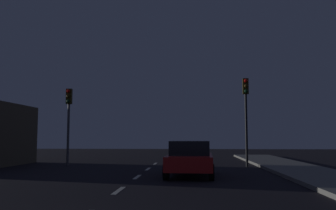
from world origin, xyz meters
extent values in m
plane|color=black|center=(0.00, 7.00, 0.00)|extent=(80.00, 80.00, 0.00)
cube|color=silver|center=(0.00, 6.40, 0.00)|extent=(0.16, 1.60, 0.01)
cube|color=silver|center=(0.00, 10.20, 0.00)|extent=(0.16, 1.60, 0.01)
cube|color=silver|center=(0.00, 14.00, 0.00)|extent=(0.16, 1.60, 0.01)
cube|color=silver|center=(0.00, 17.80, 0.00)|extent=(0.16, 1.60, 0.01)
cylinder|color=#4C4C51|center=(-4.91, 15.69, 2.25)|extent=(0.14, 0.14, 4.50)
cube|color=#382D0C|center=(-4.91, 15.69, 4.05)|extent=(0.32, 0.24, 0.90)
sphere|color=red|center=(-4.91, 15.53, 4.35)|extent=(0.20, 0.20, 0.20)
sphere|color=#3F2D0C|center=(-4.91, 15.53, 4.05)|extent=(0.20, 0.20, 0.20)
sphere|color=#0C3319|center=(-4.91, 15.53, 3.75)|extent=(0.20, 0.20, 0.20)
cylinder|color=black|center=(5.38, 15.69, 2.50)|extent=(0.14, 0.14, 5.01)
cube|color=#382D0C|center=(5.38, 15.69, 4.56)|extent=(0.32, 0.24, 0.90)
sphere|color=red|center=(5.38, 15.53, 4.86)|extent=(0.20, 0.20, 0.20)
sphere|color=#3F2D0C|center=(5.38, 15.53, 4.56)|extent=(0.20, 0.20, 0.20)
sphere|color=#0C3319|center=(5.38, 15.53, 4.26)|extent=(0.20, 0.20, 0.20)
cube|color=#B21919|center=(2.20, 10.71, 0.61)|extent=(2.01, 4.29, 0.58)
cube|color=black|center=(2.20, 10.49, 1.20)|extent=(1.70, 1.96, 0.59)
cylinder|color=black|center=(1.40, 12.30, 0.32)|extent=(0.24, 0.65, 0.64)
cylinder|color=black|center=(3.13, 12.23, 0.32)|extent=(0.24, 0.65, 0.64)
cylinder|color=black|center=(1.28, 9.18, 0.32)|extent=(0.24, 0.65, 0.64)
cylinder|color=black|center=(3.01, 9.11, 0.32)|extent=(0.24, 0.65, 0.64)
camera|label=1|loc=(2.23, -4.62, 1.63)|focal=37.88mm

